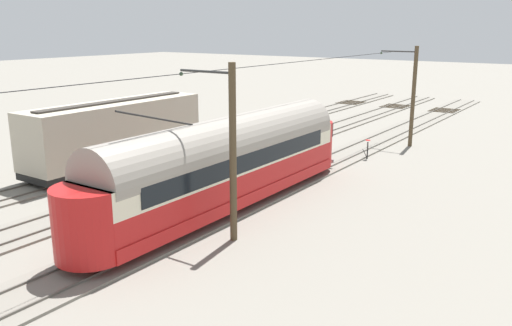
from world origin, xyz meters
name	(u,v)px	position (x,y,z in m)	size (l,w,h in m)	color
ground_plane	(211,169)	(0.00, 0.00, 0.00)	(220.00, 220.00, 0.00)	gray
track_streetcar_siding	(287,181)	(-5.07, -0.31, 0.05)	(2.80, 80.00, 0.18)	slate
track_adjacent_siding	(215,167)	(0.00, -0.31, 0.05)	(2.80, 80.00, 0.18)	slate
track_third_siding	(154,156)	(5.07, -0.31, 0.05)	(2.80, 80.00, 0.18)	slate
vintage_streetcar	(228,161)	(-5.07, 5.00, 2.27)	(2.65, 18.19, 5.24)	red
boxcar_adjacent	(116,132)	(5.07, 2.68, 2.16)	(2.96, 11.71, 3.85)	#B2A893
catenary_pole_foreground	(412,95)	(-7.51, -13.03, 3.65)	(2.74, 0.28, 6.98)	#4C3D28
catenary_pole_mid_near	(231,150)	(-7.51, 7.93, 3.65)	(2.74, 0.28, 6.98)	#4C3D28
overhead_wire_run	(194,73)	(-5.11, 7.22, 6.44)	(2.53, 45.93, 0.18)	black
switch_stand	(367,148)	(-6.59, -7.71, 0.70)	(0.50, 0.30, 1.24)	black
track_end_bumper	(249,126)	(5.07, -11.08, 0.40)	(1.80, 0.60, 0.80)	#B2A519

